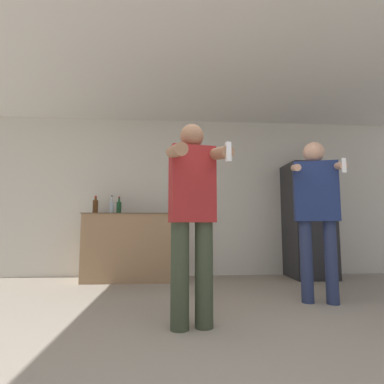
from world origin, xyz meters
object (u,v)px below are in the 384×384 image
object	(u,v)px
refrigerator	(308,220)
person_man_side	(316,205)
bottle_brown_liquor	(119,207)
bottle_green_wine	(112,207)
bottle_amber_bourbon	(95,206)
person_woman_foreground	(193,211)

from	to	relation	value
refrigerator	person_man_side	size ratio (longest dim) A/B	1.04
bottle_brown_liquor	person_man_side	bearing A→B (deg)	-32.06
bottle_green_wine	bottle_amber_bourbon	xyz separation A→B (m)	(-0.24, 0.00, 0.01)
refrigerator	person_man_side	bearing A→B (deg)	-112.19
bottle_amber_bourbon	person_man_side	xyz separation A→B (m)	(2.67, -1.46, -0.07)
bottle_green_wine	person_woman_foreground	world-z (taller)	person_woman_foreground
refrigerator	person_man_side	xyz separation A→B (m)	(-0.60, -1.47, 0.13)
refrigerator	bottle_green_wine	size ratio (longest dim) A/B	6.46
bottle_green_wine	bottle_amber_bourbon	bearing A→B (deg)	180.00
bottle_brown_liquor	person_woman_foreground	world-z (taller)	person_woman_foreground
person_man_side	refrigerator	bearing A→B (deg)	67.81
bottle_brown_liquor	bottle_amber_bourbon	xyz separation A→B (m)	(-0.35, 0.00, 0.01)
bottle_amber_bourbon	person_woman_foreground	xyz separation A→B (m)	(1.30, -2.13, -0.17)
refrigerator	bottle_green_wine	xyz separation A→B (m)	(-3.03, -0.01, 0.19)
bottle_brown_liquor	bottle_amber_bourbon	world-z (taller)	bottle_amber_bourbon
person_woman_foreground	person_man_side	xyz separation A→B (m)	(1.37, 0.67, 0.10)
person_woman_foreground	bottle_amber_bourbon	bearing A→B (deg)	121.44
bottle_green_wine	bottle_amber_bourbon	world-z (taller)	bottle_green_wine
bottle_amber_bourbon	person_woman_foreground	size ratio (longest dim) A/B	0.16
bottle_green_wine	person_woman_foreground	distance (m)	2.39
refrigerator	person_man_side	distance (m)	1.59
bottle_green_wine	person_man_side	bearing A→B (deg)	-30.90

